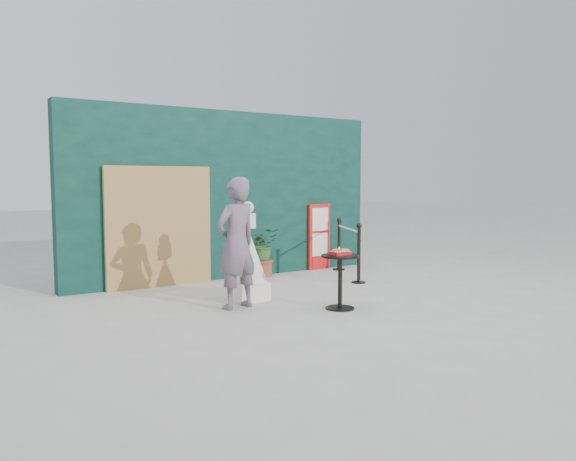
{
  "coord_description": "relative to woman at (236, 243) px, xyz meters",
  "views": [
    {
      "loc": [
        -4.71,
        -5.94,
        1.76
      ],
      "look_at": [
        0.0,
        1.2,
        1.0
      ],
      "focal_mm": 35.0,
      "sensor_mm": 36.0,
      "label": 1
    }
  ],
  "objects": [
    {
      "name": "ground",
      "position": [
        1.09,
        -0.83,
        -0.91
      ],
      "size": [
        60.0,
        60.0,
        0.0
      ],
      "primitive_type": "plane",
      "color": "#ADAAA5",
      "rests_on": "ground"
    },
    {
      "name": "stanchion_barrier",
      "position": [
        2.97,
        1.19,
        -0.41
      ],
      "size": [
        0.84,
        1.54,
        1.03
      ],
      "color": "black",
      "rests_on": "ground"
    },
    {
      "name": "statue",
      "position": [
        0.4,
        0.39,
        -0.31
      ],
      "size": [
        0.57,
        0.57,
        1.46
      ],
      "color": "white",
      "rests_on": "ground"
    },
    {
      "name": "planter",
      "position": [
        1.64,
        2.02,
        -0.39
      ],
      "size": [
        0.52,
        0.45,
        0.89
      ],
      "color": "#945830",
      "rests_on": "ground"
    },
    {
      "name": "back_wall",
      "position": [
        1.09,
        2.32,
        0.59
      ],
      "size": [
        6.0,
        0.3,
        3.0
      ],
      "primitive_type": "cube",
      "color": "black",
      "rests_on": "ground"
    },
    {
      "name": "food_basket",
      "position": [
        1.17,
        -0.82,
        -0.12
      ],
      "size": [
        0.26,
        0.19,
        0.11
      ],
      "color": "red",
      "rests_on": "cafe_table"
    },
    {
      "name": "woman",
      "position": [
        0.0,
        0.0,
        0.0
      ],
      "size": [
        0.74,
        0.57,
        1.81
      ],
      "primitive_type": "imported",
      "rotation": [
        0.0,
        0.0,
        3.37
      ],
      "color": "#685965",
      "rests_on": "ground"
    },
    {
      "name": "bamboo_fence",
      "position": [
        -0.31,
        2.11,
        0.09
      ],
      "size": [
        1.8,
        0.08,
        2.0
      ],
      "primitive_type": "cube",
      "color": "tan",
      "rests_on": "ground"
    },
    {
      "name": "menu_board",
      "position": [
        2.99,
        2.12,
        -0.26
      ],
      "size": [
        0.5,
        0.07,
        1.3
      ],
      "color": "red",
      "rests_on": "ground"
    },
    {
      "name": "cafe_table",
      "position": [
        1.17,
        -0.82,
        -0.41
      ],
      "size": [
        0.52,
        0.52,
        0.75
      ],
      "color": "black",
      "rests_on": "ground"
    }
  ]
}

